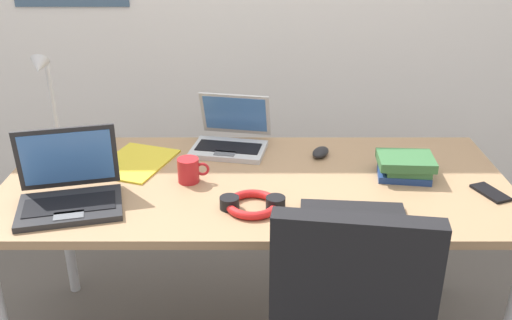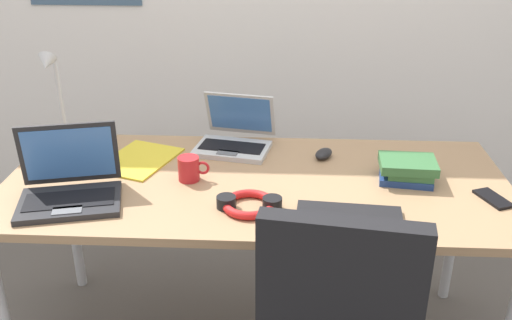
{
  "view_description": "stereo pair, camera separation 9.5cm",
  "coord_description": "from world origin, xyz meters",
  "views": [
    {
      "loc": [
        0.0,
        -1.84,
        1.67
      ],
      "look_at": [
        0.0,
        0.0,
        0.82
      ],
      "focal_mm": 40.39,
      "sensor_mm": 36.0,
      "label": 1
    },
    {
      "loc": [
        0.1,
        -1.84,
        1.67
      ],
      "look_at": [
        0.0,
        0.0,
        0.82
      ],
      "focal_mm": 40.39,
      "sensor_mm": 36.0,
      "label": 2
    }
  ],
  "objects": [
    {
      "name": "external_keyboard",
      "position": [
        0.31,
        -0.25,
        0.75
      ],
      "size": [
        0.34,
        0.15,
        0.02
      ],
      "primitive_type": "cube",
      "rotation": [
        0.0,
        0.0,
        -0.08
      ],
      "color": "black",
      "rests_on": "desk"
    },
    {
      "name": "computer_mouse",
      "position": [
        0.25,
        0.21,
        0.76
      ],
      "size": [
        0.09,
        0.11,
        0.03
      ],
      "primitive_type": "ellipsoid",
      "rotation": [
        0.0,
        0.0,
        -0.49
      ],
      "color": "black",
      "rests_on": "desk"
    },
    {
      "name": "desk_lamp",
      "position": [
        -0.8,
        0.28,
        0.94
      ],
      "size": [
        0.12,
        0.18,
        0.4
      ],
      "color": "silver",
      "rests_on": "desk"
    },
    {
      "name": "laptop_front_right",
      "position": [
        -0.61,
        -0.18,
        0.79
      ],
      "size": [
        0.38,
        0.33,
        0.24
      ],
      "color": "#232326",
      "rests_on": "desk"
    },
    {
      "name": "book_stack",
      "position": [
        0.54,
        0.03,
        0.78
      ],
      "size": [
        0.21,
        0.17,
        0.08
      ],
      "color": "navy",
      "rests_on": "desk"
    },
    {
      "name": "desk",
      "position": [
        0.0,
        0.0,
        0.68
      ],
      "size": [
        1.8,
        0.8,
        0.74
      ],
      "color": "#9E7A56",
      "rests_on": "ground_plane"
    },
    {
      "name": "headphones",
      "position": [
        -0.01,
        -0.2,
        0.76
      ],
      "size": [
        0.21,
        0.18,
        0.04
      ],
      "color": "red",
      "rests_on": "desk"
    },
    {
      "name": "paper_folder_by_keyboard",
      "position": [
        -0.46,
        0.14,
        0.74
      ],
      "size": [
        0.32,
        0.37,
        0.01
      ],
      "primitive_type": "cube",
      "rotation": [
        0.0,
        0.0,
        -0.34
      ],
      "color": "gold",
      "rests_on": "desk"
    },
    {
      "name": "laptop_front_left",
      "position": [
        -0.1,
        0.29,
        0.78
      ],
      "size": [
        0.33,
        0.31,
        0.21
      ],
      "color": "#B7BABC",
      "rests_on": "desk"
    },
    {
      "name": "coffee_mug",
      "position": [
        -0.24,
        -0.01,
        0.78
      ],
      "size": [
        0.11,
        0.08,
        0.09
      ],
      "color": "#B21E23",
      "rests_on": "desk"
    },
    {
      "name": "cell_phone",
      "position": [
        0.8,
        -0.1,
        0.74
      ],
      "size": [
        0.11,
        0.15,
        0.01
      ],
      "primitive_type": "cube",
      "rotation": [
        0.0,
        0.0,
        0.38
      ],
      "color": "black",
      "rests_on": "desk"
    }
  ]
}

